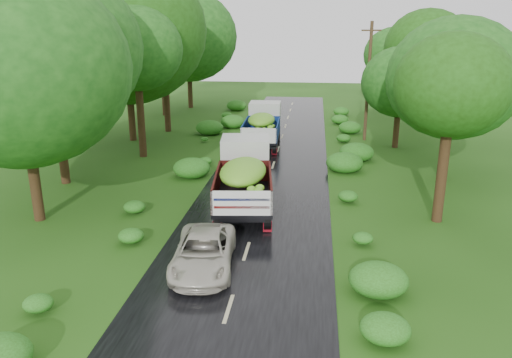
% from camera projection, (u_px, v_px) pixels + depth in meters
% --- Properties ---
extents(ground, '(120.00, 120.00, 0.00)m').
position_uv_depth(ground, '(229.00, 309.00, 15.09)').
color(ground, '#1A3F0D').
rests_on(ground, ground).
extents(road, '(6.50, 80.00, 0.02)m').
position_uv_depth(road, '(250.00, 240.00, 19.82)').
color(road, black).
rests_on(road, ground).
extents(road_lines, '(0.12, 69.60, 0.00)m').
position_uv_depth(road_lines, '(253.00, 230.00, 20.76)').
color(road_lines, '#BFB78C').
rests_on(road_lines, road).
extents(truck_near, '(3.14, 7.02, 2.86)m').
position_uv_depth(truck_near, '(244.00, 173.00, 23.04)').
color(truck_near, black).
rests_on(truck_near, ground).
extents(truck_far, '(2.45, 6.54, 2.72)m').
position_uv_depth(truck_far, '(263.00, 123.00, 34.85)').
color(truck_far, black).
rests_on(truck_far, ground).
extents(car, '(2.46, 4.59, 1.23)m').
position_uv_depth(car, '(204.00, 252.00, 17.39)').
color(car, beige).
rests_on(car, road).
extents(utility_pole, '(1.42, 0.58, 8.39)m').
position_uv_depth(utility_pole, '(368.00, 81.00, 35.46)').
color(utility_pole, '#382616').
rests_on(utility_pole, ground).
extents(trees_left, '(6.59, 34.59, 9.90)m').
position_uv_depth(trees_left, '(132.00, 42.00, 34.31)').
color(trees_left, black).
rests_on(trees_left, ground).
extents(trees_right, '(6.38, 31.65, 8.02)m').
position_uv_depth(trees_right, '(421.00, 66.00, 33.32)').
color(trees_right, black).
rests_on(trees_right, ground).
extents(shrubs, '(11.90, 44.00, 0.70)m').
position_uv_depth(shrubs, '(270.00, 169.00, 28.24)').
color(shrubs, '#265614').
rests_on(shrubs, ground).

